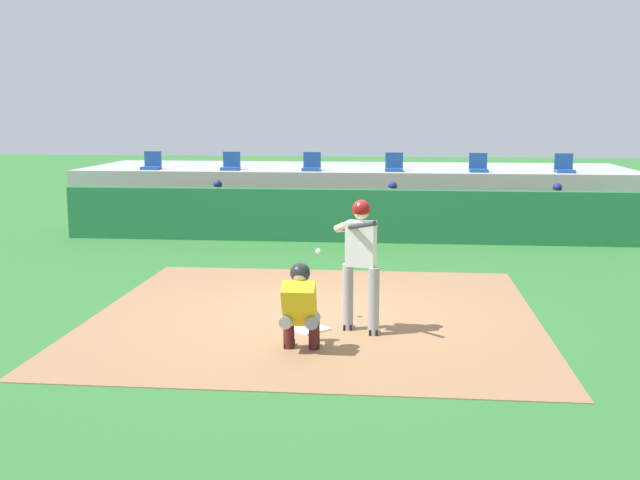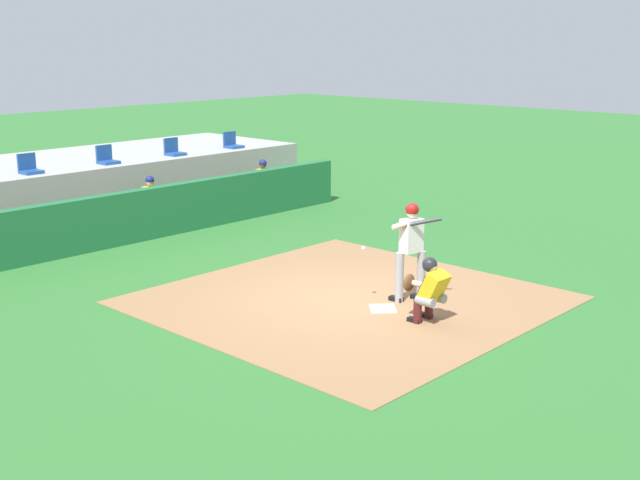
% 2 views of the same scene
% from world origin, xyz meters
% --- Properties ---
extents(ground_plane, '(80.00, 80.00, 0.00)m').
position_xyz_m(ground_plane, '(0.00, 0.00, 0.00)').
color(ground_plane, '#2D6B2D').
extents(dirt_infield, '(6.40, 6.40, 0.01)m').
position_xyz_m(dirt_infield, '(0.00, 0.00, 0.01)').
color(dirt_infield, '#936B47').
rests_on(dirt_infield, ground).
extents(home_plate, '(0.62, 0.62, 0.02)m').
position_xyz_m(home_plate, '(0.00, -0.80, 0.02)').
color(home_plate, white).
rests_on(home_plate, dirt_infield).
extents(batter_at_plate, '(0.64, 0.82, 1.80)m').
position_xyz_m(batter_at_plate, '(0.69, -0.85, 1.04)').
color(batter_at_plate, '#99999E').
rests_on(batter_at_plate, ground).
extents(catcher_crouched, '(0.48, 1.83, 1.13)m').
position_xyz_m(catcher_crouched, '(-0.01, -1.75, 0.61)').
color(catcher_crouched, gray).
rests_on(catcher_crouched, ground).
extents(dugout_wall, '(13.00, 0.30, 1.20)m').
position_xyz_m(dugout_wall, '(0.00, 6.50, 0.60)').
color(dugout_wall, '#1E6638').
rests_on(dugout_wall, ground).
extents(dugout_bench, '(11.80, 0.44, 0.45)m').
position_xyz_m(dugout_bench, '(0.00, 7.50, 0.23)').
color(dugout_bench, olive).
rests_on(dugout_bench, ground).
extents(dugout_player_0, '(0.49, 0.70, 1.30)m').
position_xyz_m(dugout_player_0, '(-3.17, 7.34, 0.67)').
color(dugout_player_0, '#939399').
rests_on(dugout_player_0, ground).
extents(dugout_player_1, '(0.49, 0.70, 1.30)m').
position_xyz_m(dugout_player_1, '(1.06, 7.34, 0.67)').
color(dugout_player_1, '#939399').
rests_on(dugout_player_1, ground).
extents(dugout_player_2, '(0.49, 0.70, 1.30)m').
position_xyz_m(dugout_player_2, '(4.88, 7.34, 0.67)').
color(dugout_player_2, '#939399').
rests_on(dugout_player_2, ground).
extents(stands_platform, '(15.00, 4.40, 1.40)m').
position_xyz_m(stands_platform, '(0.00, 10.90, 0.70)').
color(stands_platform, '#9E9E99').
rests_on(stands_platform, ground).
extents(stadium_seat_0, '(0.46, 0.46, 0.48)m').
position_xyz_m(stadium_seat_0, '(-5.42, 9.38, 1.53)').
color(stadium_seat_0, '#1E478C').
rests_on(stadium_seat_0, stands_platform).
extents(stadium_seat_1, '(0.46, 0.46, 0.48)m').
position_xyz_m(stadium_seat_1, '(-3.25, 9.38, 1.53)').
color(stadium_seat_1, '#1E478C').
rests_on(stadium_seat_1, stands_platform).
extents(stadium_seat_2, '(0.46, 0.46, 0.48)m').
position_xyz_m(stadium_seat_2, '(-1.08, 9.38, 1.53)').
color(stadium_seat_2, '#1E478C').
rests_on(stadium_seat_2, stands_platform).
extents(stadium_seat_3, '(0.46, 0.46, 0.48)m').
position_xyz_m(stadium_seat_3, '(1.08, 9.38, 1.53)').
color(stadium_seat_3, '#1E478C').
rests_on(stadium_seat_3, stands_platform).
extents(stadium_seat_4, '(0.46, 0.46, 0.48)m').
position_xyz_m(stadium_seat_4, '(3.25, 9.38, 1.53)').
color(stadium_seat_4, '#1E478C').
rests_on(stadium_seat_4, stands_platform).
extents(stadium_seat_5, '(0.46, 0.46, 0.48)m').
position_xyz_m(stadium_seat_5, '(5.42, 9.38, 1.53)').
color(stadium_seat_5, '#1E478C').
rests_on(stadium_seat_5, stands_platform).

